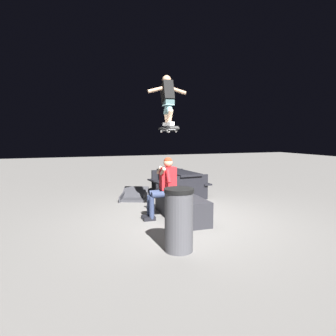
% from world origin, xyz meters
% --- Properties ---
extents(ground_plane, '(40.00, 40.00, 0.00)m').
position_xyz_m(ground_plane, '(0.00, 0.00, 0.00)').
color(ground_plane, slate).
extents(ledge_box_main, '(1.85, 0.68, 0.51)m').
position_xyz_m(ledge_box_main, '(0.12, 0.05, 0.26)').
color(ledge_box_main, '#28282D').
rests_on(ledge_box_main, ground).
extents(person_sitting_on_ledge, '(0.59, 0.75, 1.35)m').
position_xyz_m(person_sitting_on_ledge, '(0.22, 0.43, 0.76)').
color(person_sitting_on_ledge, '#2D3856').
rests_on(person_sitting_on_ledge, ground).
extents(skateboard, '(1.03, 0.28, 0.13)m').
position_xyz_m(skateboard, '(0.41, 0.24, 1.96)').
color(skateboard, black).
extents(skater_airborne, '(0.63, 0.89, 1.12)m').
position_xyz_m(skater_airborne, '(0.47, 0.24, 2.65)').
color(skater_airborne, white).
extents(kicker_ramp, '(1.28, 1.09, 0.35)m').
position_xyz_m(kicker_ramp, '(2.45, 0.55, 0.06)').
color(kicker_ramp, '#38383D').
rests_on(kicker_ramp, ground).
extents(picnic_table_back, '(1.80, 1.47, 0.75)m').
position_xyz_m(picnic_table_back, '(2.36, -0.79, 0.50)').
color(picnic_table_back, black).
rests_on(picnic_table_back, ground).
extents(trash_bin, '(0.47, 0.47, 1.00)m').
position_xyz_m(trash_bin, '(-1.59, 0.80, 0.50)').
color(trash_bin, '#47474C').
rests_on(trash_bin, ground).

